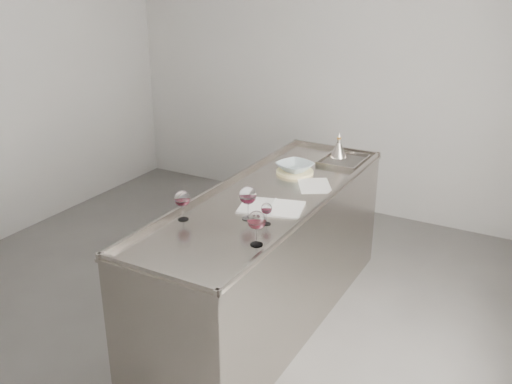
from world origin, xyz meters
The scene contains 11 objects.
room_shell centered at (0.00, 0.00, 1.40)m, with size 4.54×5.04×2.84m.
counter centered at (0.50, 0.30, 0.47)m, with size 0.77×2.42×0.97m.
wine_glass_left centered at (0.23, -0.28, 1.07)m, with size 0.09×0.09×0.18m.
wine_glass_middle centered at (0.56, -0.08, 1.09)m, with size 0.11×0.11×0.21m.
wine_glass_right centered at (0.77, -0.35, 1.08)m, with size 0.10×0.10×0.20m.
wine_glass_small centered at (0.69, -0.09, 1.03)m, with size 0.07×0.07×0.13m.
notebook centered at (0.61, 0.13, 0.95)m, with size 0.45×0.37×0.02m.
loose_paper_top centered at (0.69, 0.63, 0.94)m, with size 0.21×0.30×0.00m, color silver.
trivet centered at (0.46, 0.80, 0.95)m, with size 0.27×0.27×0.02m, color beige.
ceramic_bowl centered at (0.46, 0.80, 0.99)m, with size 0.25×0.25×0.06m, color #95A7AD.
wine_funnel centered at (0.59, 1.31, 1.00)m, with size 0.14×0.14×0.20m.
Camera 1 is at (2.14, -2.80, 2.36)m, focal length 40.00 mm.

